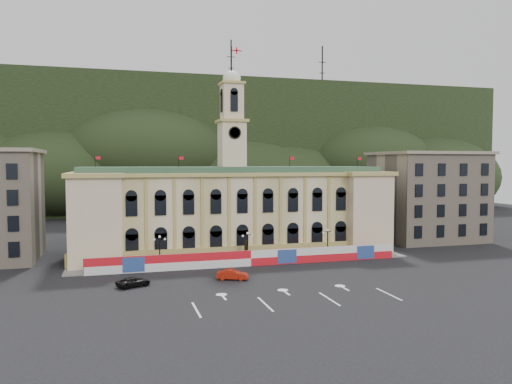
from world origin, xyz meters
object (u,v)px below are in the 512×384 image
object	(u,v)px
lamp_center	(248,245)
black_suv	(134,282)
statue	(246,255)
red_sedan	(232,275)

from	to	relation	value
lamp_center	black_suv	xyz separation A→B (m)	(-18.31, -10.43, -2.45)
statue	black_suv	bearing A→B (deg)	-148.02
lamp_center	red_sedan	world-z (taller)	lamp_center
black_suv	red_sedan	bearing A→B (deg)	-113.21
lamp_center	red_sedan	bearing A→B (deg)	-115.69
statue	red_sedan	distance (m)	12.19
red_sedan	statue	bearing A→B (deg)	-3.53
lamp_center	black_suv	distance (m)	21.21
black_suv	lamp_center	bearing A→B (deg)	-84.70
statue	red_sedan	world-z (taller)	statue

